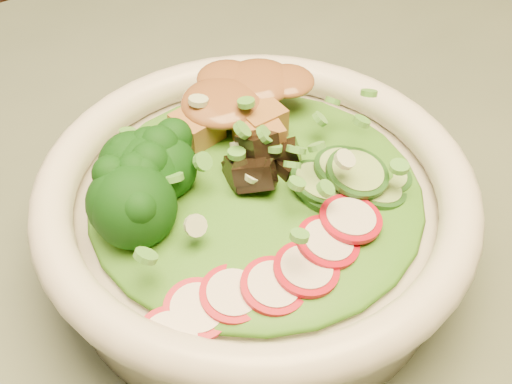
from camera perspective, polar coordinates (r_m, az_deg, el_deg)
dining_table at (r=0.55m, az=10.49°, el=-10.37°), size 1.20×0.80×0.75m
salad_bowl at (r=0.40m, az=0.00°, el=-1.86°), size 0.25×0.25×0.07m
lettuce_bed at (r=0.39m, az=0.00°, el=0.10°), size 0.19×0.19×0.02m
broccoli_florets at (r=0.38m, az=-8.49°, el=0.25°), size 0.08×0.07×0.04m
radish_slices at (r=0.35m, az=2.28°, el=-6.39°), size 0.10×0.05×0.02m
cucumber_slices at (r=0.39m, az=8.52°, el=2.17°), size 0.07×0.07×0.03m
mushroom_heap at (r=0.39m, az=-0.30°, el=2.50°), size 0.07×0.07×0.04m
tofu_cubes at (r=0.43m, az=-1.24°, el=6.50°), size 0.09×0.06×0.03m
peanut_sauce at (r=0.42m, az=-1.26°, el=7.77°), size 0.06×0.05×0.01m
scallion_garnish at (r=0.38m, az=0.00°, el=2.40°), size 0.17×0.17×0.02m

